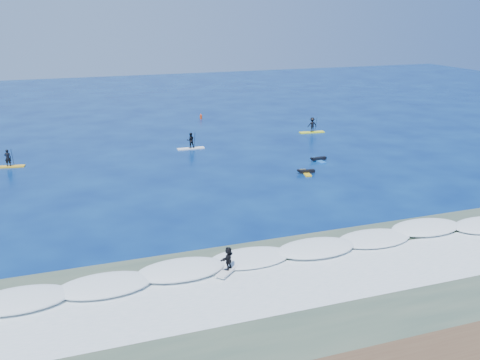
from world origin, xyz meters
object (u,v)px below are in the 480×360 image
object	(u,v)px
sup_paddler_right	(312,126)
marker_buoy	(201,116)
prone_paddler_near	(306,172)
prone_paddler_far	(318,159)
sup_paddler_center	(191,142)
sup_paddler_left	(8,161)
wave_surfer	(228,260)

from	to	relation	value
sup_paddler_right	marker_buoy	xyz separation A→B (m)	(-9.78, 11.82, -0.46)
sup_paddler_right	prone_paddler_near	distance (m)	16.04
prone_paddler_far	sup_paddler_center	bearing A→B (deg)	47.69
sup_paddler_left	marker_buoy	xyz separation A→B (m)	(21.94, 15.32, -0.26)
prone_paddler_near	prone_paddler_far	distance (m)	4.30
marker_buoy	prone_paddler_near	bearing A→B (deg)	-85.37
sup_paddler_right	marker_buoy	world-z (taller)	sup_paddler_right
wave_surfer	prone_paddler_far	bearing A→B (deg)	8.25
sup_paddler_left	prone_paddler_far	world-z (taller)	sup_paddler_left
sup_paddler_right	sup_paddler_center	bearing A→B (deg)	-163.83
prone_paddler_near	sup_paddler_right	bearing A→B (deg)	-18.17
sup_paddler_left	prone_paddler_near	xyz separation A→B (m)	(24.03, -10.55, -0.44)
sup_paddler_right	prone_paddler_far	distance (m)	11.88
sup_paddler_left	sup_paddler_center	distance (m)	16.89
sup_paddler_right	prone_paddler_near	world-z (taller)	sup_paddler_right
sup_paddler_right	prone_paddler_near	size ratio (longest dim) A/B	1.43
sup_paddler_right	wave_surfer	xyz separation A→B (m)	(-19.62, -29.01, -0.00)
sup_paddler_center	prone_paddler_near	xyz separation A→B (m)	(7.16, -11.44, -0.57)
sup_paddler_center	prone_paddler_near	size ratio (longest dim) A/B	1.34
sup_paddler_center	prone_paddler_far	world-z (taller)	sup_paddler_center
sup_paddler_right	wave_surfer	world-z (taller)	sup_paddler_right
prone_paddler_near	prone_paddler_far	bearing A→B (deg)	-30.84
sup_paddler_left	sup_paddler_right	size ratio (longest dim) A/B	0.94
marker_buoy	sup_paddler_right	bearing A→B (deg)	-50.38
sup_paddler_center	wave_surfer	size ratio (longest dim) A/B	1.58
prone_paddler_near	wave_surfer	bearing A→B (deg)	151.89
sup_paddler_center	marker_buoy	xyz separation A→B (m)	(5.07, 14.43, -0.39)
sup_paddler_center	marker_buoy	size ratio (longest dim) A/B	3.69
sup_paddler_left	prone_paddler_near	bearing A→B (deg)	-15.16
sup_paddler_center	prone_paddler_far	distance (m)	12.96
sup_paddler_center	wave_surfer	xyz separation A→B (m)	(-4.77, -26.39, 0.07)
sup_paddler_left	sup_paddler_center	world-z (taller)	sup_paddler_center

